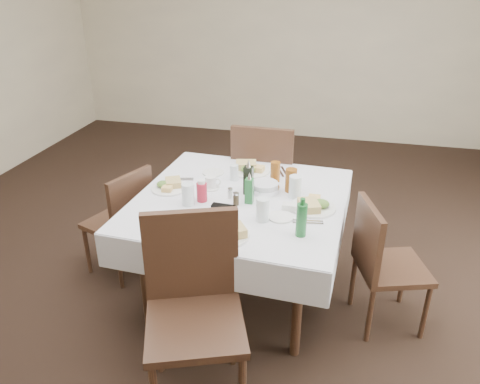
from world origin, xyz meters
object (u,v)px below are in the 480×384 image
at_px(chair_west, 124,217).
at_px(green_bottle, 301,219).
at_px(water_s, 263,210).
at_px(oil_cruet_dark, 248,179).
at_px(water_e, 295,187).
at_px(coffee_mug, 211,183).
at_px(ketchup_bottle, 202,191).
at_px(chair_south, 194,298).
at_px(chair_north, 264,175).
at_px(dining_table, 240,208).
at_px(chair_east, 381,259).
at_px(water_n, 234,172).
at_px(oil_cruet_green, 249,190).
at_px(bread_basket, 265,187).
at_px(water_w, 188,194).

bearing_deg(chair_west, green_bottle, -17.46).
xyz_separation_m(water_s, oil_cruet_dark, (-0.16, 0.34, 0.03)).
relative_size(water_e, coffee_mug, 1.14).
xyz_separation_m(water_s, ketchup_bottle, (-0.43, 0.16, -0.00)).
xyz_separation_m(water_s, water_e, (0.15, 0.36, 0.00)).
xyz_separation_m(chair_south, water_s, (0.24, 0.59, 0.24)).
bearing_deg(chair_north, oil_cruet_dark, -88.13).
xyz_separation_m(dining_table, oil_cruet_dark, (0.04, 0.08, 0.18)).
bearing_deg(chair_south, dining_table, 87.22).
height_order(chair_east, green_bottle, green_bottle).
xyz_separation_m(chair_north, water_n, (-0.12, -0.51, 0.23)).
relative_size(water_n, oil_cruet_dark, 0.46).
bearing_deg(water_n, chair_north, 76.60).
xyz_separation_m(chair_east, oil_cruet_green, (-0.85, 0.04, 0.36)).
bearing_deg(water_n, water_s, -59.77).
xyz_separation_m(chair_west, oil_cruet_dark, (0.92, 0.04, 0.38)).
bearing_deg(dining_table, water_e, 14.63).
bearing_deg(water_e, dining_table, -165.37).
relative_size(chair_west, water_n, 7.59).
relative_size(water_e, bread_basket, 0.76).
height_order(chair_south, green_bottle, chair_south).
relative_size(chair_north, water_n, 9.22).
xyz_separation_m(water_n, green_bottle, (0.55, -0.65, 0.05)).
distance_m(dining_table, water_w, 0.38).
bearing_deg(oil_cruet_dark, water_s, -64.35).
distance_m(chair_west, water_n, 0.87).
relative_size(water_e, oil_cruet_dark, 0.61).
distance_m(dining_table, bread_basket, 0.22).
bearing_deg(oil_cruet_dark, water_n, 127.48).
bearing_deg(chair_west, chair_east, -4.16).
xyz_separation_m(water_w, oil_cruet_green, (0.37, 0.12, 0.02)).
bearing_deg(bread_basket, oil_cruet_green, -110.05).
bearing_deg(water_e, green_bottle, -78.47).
bearing_deg(chair_north, dining_table, -90.98).
xyz_separation_m(chair_south, ketchup_bottle, (-0.19, 0.75, 0.24)).
xyz_separation_m(chair_south, coffee_mug, (-0.19, 0.95, 0.21)).
bearing_deg(water_e, water_s, -112.32).
height_order(chair_south, oil_cruet_dark, chair_south).
bearing_deg(oil_cruet_dark, green_bottle, -48.48).
relative_size(water_e, green_bottle, 0.64).
distance_m(chair_south, oil_cruet_green, 0.85).
bearing_deg(chair_west, coffee_mug, 5.07).
relative_size(chair_south, water_w, 7.20).
relative_size(water_s, oil_cruet_dark, 0.60).
relative_size(dining_table, oil_cruet_green, 6.68).
height_order(chair_east, water_n, water_n).
height_order(dining_table, oil_cruet_green, oil_cruet_green).
bearing_deg(chair_north, ketchup_bottle, -105.39).
bearing_deg(water_s, bread_basket, 98.76).
xyz_separation_m(chair_south, green_bottle, (0.48, 0.47, 0.27)).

